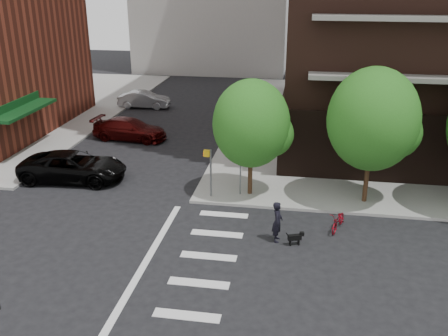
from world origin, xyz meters
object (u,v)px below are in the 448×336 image
object	(u,v)px
parked_car_silver	(144,100)
scooter	(338,221)
dog_walker	(277,222)
parked_car_black	(73,167)
parked_car_maroon	(130,129)

from	to	relation	value
parked_car_silver	scooter	world-z (taller)	parked_car_silver
scooter	dog_walker	size ratio (longest dim) A/B	0.93
parked_car_black	scooter	size ratio (longest dim) A/B	3.44
parked_car_black	dog_walker	bearing A→B (deg)	-116.63
parked_car_silver	dog_walker	size ratio (longest dim) A/B	2.40
parked_car_black	dog_walker	world-z (taller)	dog_walker
parked_car_silver	dog_walker	xyz separation A→B (m)	(13.28, -22.06, 0.20)
parked_car_silver	scooter	distance (m)	26.07
parked_car_black	parked_car_silver	world-z (taller)	parked_car_black
parked_car_black	scooter	xyz separation A→B (m)	(14.84, -3.64, -0.38)
parked_car_silver	dog_walker	bearing A→B (deg)	-151.92
parked_car_silver	parked_car_maroon	bearing A→B (deg)	-171.51
parked_car_maroon	scooter	world-z (taller)	parked_car_maroon
parked_car_black	scooter	distance (m)	15.29
parked_car_maroon	dog_walker	bearing A→B (deg)	-133.57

